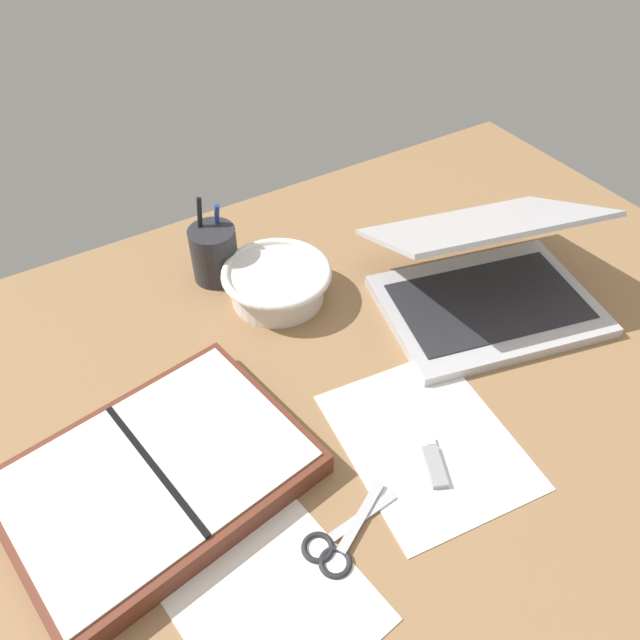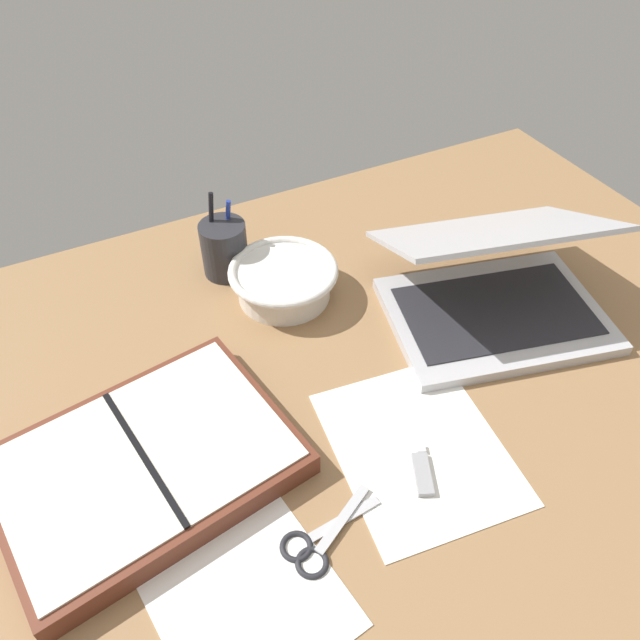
# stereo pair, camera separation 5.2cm
# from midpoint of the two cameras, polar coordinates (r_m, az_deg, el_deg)

# --- Properties ---
(desk_top) EXTENTS (1.40, 1.00, 0.02)m
(desk_top) POSITION_cam_midpoint_polar(r_m,az_deg,el_deg) (0.93, 2.59, -5.20)
(desk_top) COLOR #936D47
(desk_top) RESTS_ON ground
(laptop) EXTENTS (0.39, 0.36, 0.18)m
(laptop) POSITION_cam_midpoint_polar(r_m,az_deg,el_deg) (1.02, 13.49, 3.78)
(laptop) COLOR #B7B7BC
(laptop) RESTS_ON desk_top
(bowl) EXTENTS (0.18, 0.18, 0.06)m
(bowl) POSITION_cam_midpoint_polar(r_m,az_deg,el_deg) (1.02, -5.42, 3.46)
(bowl) COLOR silver
(bowl) RESTS_ON desk_top
(pen_cup) EXTENTS (0.08, 0.08, 0.15)m
(pen_cup) POSITION_cam_midpoint_polar(r_m,az_deg,el_deg) (1.06, -11.04, 5.97)
(pen_cup) COLOR #28282D
(pen_cup) RESTS_ON desk_top
(planner) EXTENTS (0.39, 0.31, 0.04)m
(planner) POSITION_cam_midpoint_polar(r_m,az_deg,el_deg) (0.82, -16.49, -13.57)
(planner) COLOR brown
(planner) RESTS_ON desk_top
(scissors) EXTENTS (0.13, 0.08, 0.01)m
(scissors) POSITION_cam_midpoint_polar(r_m,az_deg,el_deg) (0.76, -0.62, -19.93)
(scissors) COLOR #B7B7BC
(scissors) RESTS_ON desk_top
(paper_sheet_front) EXTENTS (0.24, 0.28, 0.00)m
(paper_sheet_front) POSITION_cam_midpoint_polar(r_m,az_deg,el_deg) (0.85, 8.20, -10.80)
(paper_sheet_front) COLOR white
(paper_sheet_front) RESTS_ON desk_top
(paper_sheet_beside_planner) EXTENTS (0.22, 0.27, 0.00)m
(paper_sheet_beside_planner) POSITION_cam_midpoint_polar(r_m,az_deg,el_deg) (0.75, -7.48, -23.08)
(paper_sheet_beside_planner) COLOR white
(paper_sheet_beside_planner) RESTS_ON desk_top
(usb_drive) EXTENTS (0.04, 0.07, 0.01)m
(usb_drive) POSITION_cam_midpoint_polar(r_m,az_deg,el_deg) (0.82, 8.58, -13.06)
(usb_drive) COLOR #99999E
(usb_drive) RESTS_ON desk_top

